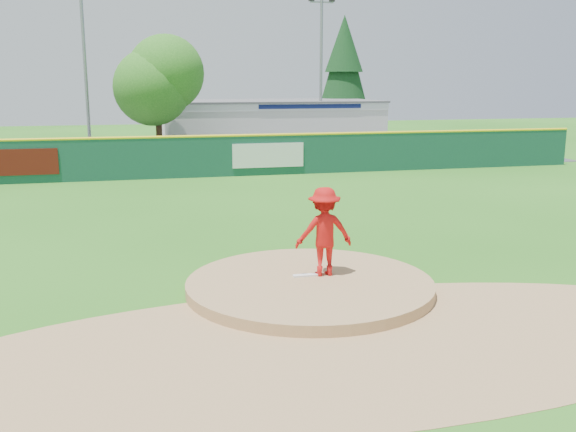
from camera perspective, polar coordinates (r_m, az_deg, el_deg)
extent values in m
plane|color=#286B19|center=(14.41, 1.93, -6.65)|extent=(120.00, 120.00, 0.00)
cylinder|color=#9E774C|center=(14.41, 1.93, -6.65)|extent=(5.50, 5.50, 0.50)
cube|color=white|center=(14.61, 1.62, -5.29)|extent=(0.60, 0.15, 0.04)
cylinder|color=#9E774C|center=(11.74, 6.02, -11.10)|extent=(15.40, 15.40, 0.01)
cube|color=#38383A|center=(40.58, -8.60, 5.24)|extent=(44.00, 16.00, 0.02)
imported|color=#BA110F|center=(14.49, 3.22, -1.39)|extent=(1.33, 0.79, 2.02)
imported|color=silver|center=(36.13, -12.39, 5.52)|extent=(5.48, 2.64, 1.51)
cube|color=silver|center=(46.28, -1.78, 8.14)|extent=(15.00, 8.00, 3.20)
cube|color=white|center=(42.30, -0.62, 9.70)|extent=(15.00, 0.06, 0.55)
cube|color=#0F194C|center=(42.76, 2.03, 9.71)|extent=(7.00, 0.03, 0.28)
cube|color=#59595B|center=(46.21, -1.80, 10.18)|extent=(15.20, 8.20, 0.12)
cube|color=#56130C|center=(31.66, -22.98, 4.42)|extent=(3.60, 0.04, 1.20)
cube|color=white|center=(31.98, -1.76, 5.41)|extent=(3.60, 0.04, 1.20)
cube|color=#144234|center=(31.57, -7.06, 5.24)|extent=(40.00, 0.10, 2.00)
cylinder|color=yellow|center=(31.47, -7.11, 7.05)|extent=(40.00, 0.14, 0.14)
cylinder|color=#382314|center=(38.32, -11.36, 6.70)|extent=(0.36, 0.36, 2.60)
sphere|color=#387F23|center=(38.18, -11.56, 11.58)|extent=(5.60, 5.60, 5.60)
cylinder|color=#382314|center=(52.06, 4.89, 7.63)|extent=(0.40, 0.40, 1.60)
cone|color=#113A16|center=(51.93, 4.99, 12.86)|extent=(4.40, 4.40, 7.90)
cylinder|color=gray|center=(40.22, -17.59, 12.61)|extent=(0.20, 0.20, 11.00)
cylinder|color=gray|center=(44.04, 2.95, 12.37)|extent=(0.20, 0.20, 10.00)
cube|color=gray|center=(44.33, 3.01, 18.45)|extent=(1.60, 0.10, 0.10)
cube|color=black|center=(44.56, 3.92, 18.60)|extent=(0.35, 0.25, 0.20)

